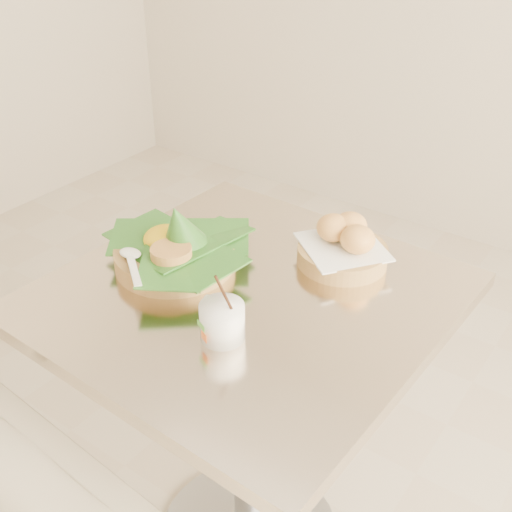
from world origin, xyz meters
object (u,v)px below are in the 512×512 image
Objects in this scene: cafe_table at (248,379)px; bread_basket at (344,245)px; rice_basket at (174,248)px; coffee_mug at (221,320)px.

bread_basket is (0.09, 0.20, 0.26)m from cafe_table.
rice_basket is 1.41× the size of bread_basket.
bread_basket is 1.62× the size of coffee_mug.
bread_basket is 0.34m from coffee_mug.
cafe_table is 5.64× the size of coffee_mug.
cafe_table is at bearing -115.14° from bread_basket.
bread_basket is at bearing 64.86° from cafe_table.
coffee_mug is at bearing -98.46° from bread_basket.
rice_basket reaches higher than bread_basket.
rice_basket is 2.28× the size of coffee_mug.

